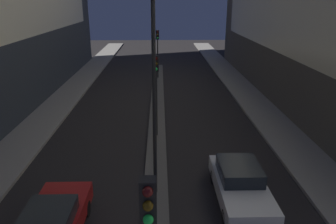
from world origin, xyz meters
TOP-DOWN VIEW (x-y plane):
  - median_strip at (0.00, 20.21)m, footprint 1.10×38.42m
  - traffic_light_mid at (0.00, 17.18)m, footprint 0.32×0.42m
  - traffic_light_far at (0.00, 32.49)m, footprint 0.32×0.42m
  - street_lamp at (0.00, 10.95)m, footprint 0.52×0.52m
  - car_right_lane at (3.54, 10.38)m, footprint 1.95×4.74m

SIDE VIEW (x-z plane):
  - median_strip at x=0.00m, z-range 0.00..0.14m
  - car_right_lane at x=3.54m, z-range 0.01..1.58m
  - traffic_light_mid at x=0.00m, z-range 1.27..6.17m
  - traffic_light_far at x=0.00m, z-range 1.27..6.17m
  - street_lamp at x=0.00m, z-range 1.62..10.07m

